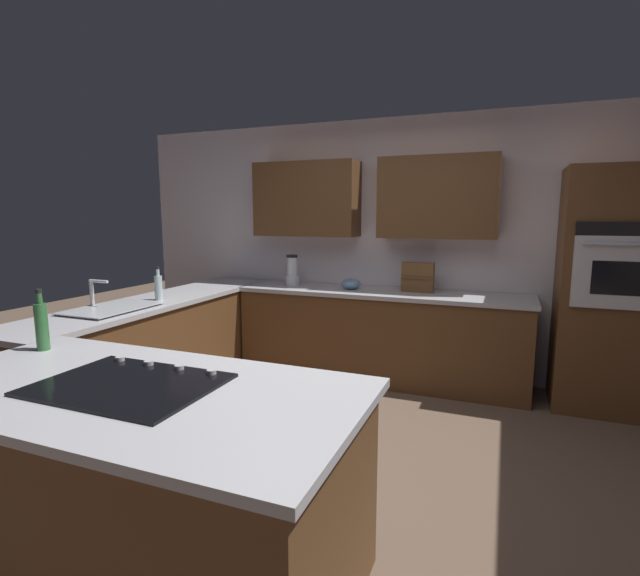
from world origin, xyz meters
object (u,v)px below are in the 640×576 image
spice_rack (418,277)px  oil_bottle (42,325)px  cooktop (129,384)px  blender (292,272)px  mixing_bowl (351,284)px  wall_oven (611,291)px  dish_soap_bottle (158,287)px  sink_unit (111,307)px

spice_rack → oil_bottle: 3.17m
cooktop → blender: blender is taller
oil_bottle → mixing_bowl: bearing=-108.6°
cooktop → oil_bottle: bearing=-16.8°
mixing_bowl → spice_rack: (-0.65, -0.08, 0.09)m
blender → mixing_bowl: bearing=-180.0°
wall_oven → dish_soap_bottle: size_ratio=6.89×
sink_unit → mixing_bowl: sink_unit is taller
sink_unit → cooktop: 1.85m
spice_rack → dish_soap_bottle: bearing=32.5°
mixing_bowl → dish_soap_bottle: 1.83m
cooktop → oil_bottle: size_ratio=2.25×
wall_oven → cooktop: size_ratio=2.66×
cooktop → mixing_bowl: size_ratio=3.89×
sink_unit → oil_bottle: (-0.52, 0.99, 0.12)m
sink_unit → dish_soap_bottle: (-0.06, -0.48, 0.10)m
mixing_bowl → sink_unit: bearing=49.7°
sink_unit → oil_bottle: size_ratio=2.07×
sink_unit → spice_rack: bearing=-139.6°
sink_unit → wall_oven: bearing=-155.4°
wall_oven → blender: bearing=-0.0°
blender → oil_bottle: oil_bottle is taller
oil_bottle → spice_rack: bearing=-119.4°
spice_rack → dish_soap_bottle: (2.02, 1.29, -0.02)m
mixing_bowl → dish_soap_bottle: dish_soap_bottle is taller
wall_oven → dish_soap_bottle: 3.82m
spice_rack → cooktop: bearing=76.7°
wall_oven → blender: 2.90m
cooktop → mixing_bowl: bearing=-91.2°
wall_oven → mixing_bowl: 2.25m
sink_unit → dish_soap_bottle: 0.49m
dish_soap_bottle → wall_oven: bearing=-161.6°
mixing_bowl → oil_bottle: 2.83m
spice_rack → oil_bottle: bearing=60.6°
spice_rack → oil_bottle: (1.55, 2.76, -0.00)m
wall_oven → mixing_bowl: wall_oven is taller
cooktop → blender: bearing=-78.7°
wall_oven → mixing_bowl: bearing=-0.0°
sink_unit → mixing_bowl: 2.21m
cooktop → dish_soap_bottle: (1.31, -1.73, 0.11)m
spice_rack → dish_soap_bottle: dish_soap_bottle is taller
sink_unit → dish_soap_bottle: size_ratio=2.38×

